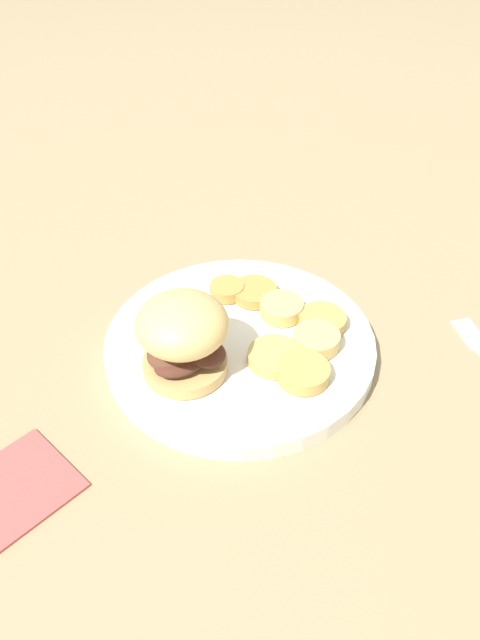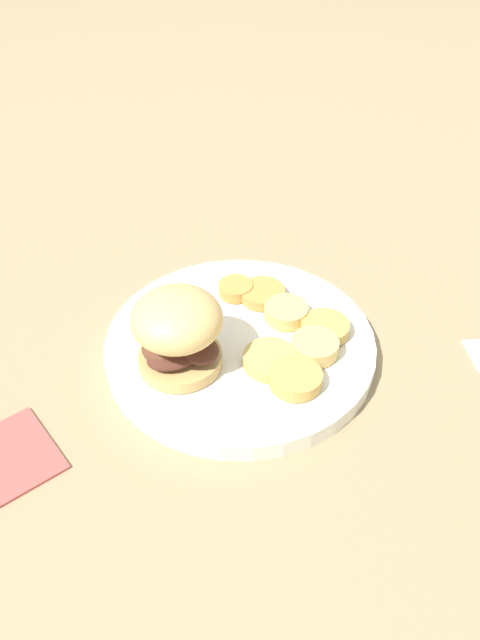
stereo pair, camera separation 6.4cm
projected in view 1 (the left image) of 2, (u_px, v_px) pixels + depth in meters
name	position (u px, v px, depth m)	size (l,w,h in m)	color
ground_plane	(240.00, 352.00, 0.67)	(4.00, 4.00, 0.00)	#937F5B
dinner_plate	(240.00, 344.00, 0.67)	(0.29, 0.29, 0.02)	white
sandwich	(183.00, 337.00, 0.60)	(0.09, 0.09, 0.09)	tan
potato_round_0	(275.00, 357.00, 0.63)	(0.06, 0.06, 0.01)	tan
potato_round_1	(322.00, 321.00, 0.67)	(0.05, 0.05, 0.01)	tan
potato_round_2	(316.00, 340.00, 0.65)	(0.05, 0.05, 0.02)	#DBB766
potato_round_3	(227.00, 289.00, 0.71)	(0.04, 0.04, 0.01)	#BC8942
potato_round_4	(281.00, 308.00, 0.68)	(0.05, 0.05, 0.02)	#DBB766
potato_round_5	(254.00, 292.00, 0.71)	(0.05, 0.05, 0.01)	#BC8942
potato_round_6	(303.00, 373.00, 0.61)	(0.05, 0.05, 0.01)	tan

